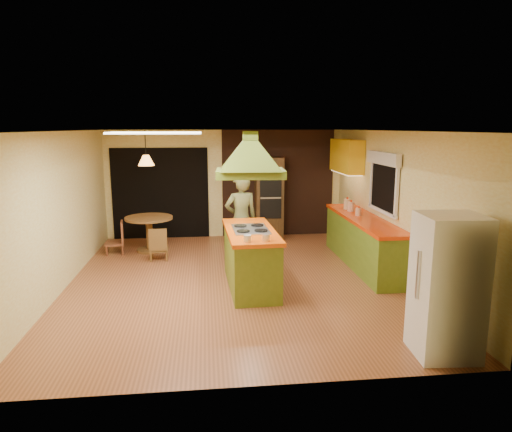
{
  "coord_description": "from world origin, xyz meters",
  "views": [
    {
      "loc": [
        -0.45,
        -7.4,
        2.56
      ],
      "look_at": [
        0.34,
        -0.22,
        1.15
      ],
      "focal_mm": 32.0,
      "sensor_mm": 36.0,
      "label": 1
    }
  ],
  "objects": [
    {
      "name": "ground",
      "position": [
        0.0,
        0.0,
        0.0
      ],
      "size": [
        6.5,
        6.5,
        0.0
      ],
      "primitive_type": "plane",
      "color": "#975531",
      "rests_on": "ground"
    },
    {
      "name": "room_walls",
      "position": [
        0.0,
        0.0,
        1.25
      ],
      "size": [
        5.5,
        6.5,
        6.5
      ],
      "color": "beige",
      "rests_on": "ground"
    },
    {
      "name": "ceiling_plane",
      "position": [
        0.0,
        0.0,
        2.5
      ],
      "size": [
        6.5,
        6.5,
        0.0
      ],
      "primitive_type": "plane",
      "rotation": [
        3.14,
        0.0,
        0.0
      ],
      "color": "silver",
      "rests_on": "room_walls"
    },
    {
      "name": "brick_panel",
      "position": [
        1.25,
        3.23,
        1.25
      ],
      "size": [
        2.64,
        0.03,
        2.5
      ],
      "primitive_type": "cube",
      "color": "#381E14",
      "rests_on": "ground"
    },
    {
      "name": "nook_opening",
      "position": [
        -1.5,
        3.23,
        1.05
      ],
      "size": [
        2.2,
        0.03,
        2.1
      ],
      "primitive_type": "cube",
      "color": "black",
      "rests_on": "ground"
    },
    {
      "name": "right_counter",
      "position": [
        2.45,
        0.6,
        0.46
      ],
      "size": [
        0.62,
        3.05,
        0.92
      ],
      "color": "olive",
      "rests_on": "ground"
    },
    {
      "name": "upper_cabinets",
      "position": [
        2.57,
        2.2,
        1.95
      ],
      "size": [
        0.34,
        1.4,
        0.7
      ],
      "primitive_type": "cube",
      "color": "yellow",
      "rests_on": "room_walls"
    },
    {
      "name": "window_right",
      "position": [
        2.7,
        0.4,
        1.77
      ],
      "size": [
        0.12,
        1.35,
        1.06
      ],
      "color": "black",
      "rests_on": "room_walls"
    },
    {
      "name": "fluor_panel",
      "position": [
        -1.1,
        -1.2,
        2.48
      ],
      "size": [
        1.2,
        0.6,
        0.03
      ],
      "primitive_type": "cube",
      "color": "white",
      "rests_on": "ceiling_plane"
    },
    {
      "name": "kitchen_island",
      "position": [
        0.24,
        -0.32,
        0.48
      ],
      "size": [
        0.84,
        1.93,
        0.97
      ],
      "rotation": [
        0.0,
        0.0,
        0.04
      ],
      "color": "olive",
      "rests_on": "ground"
    },
    {
      "name": "range_hood",
      "position": [
        0.24,
        -0.32,
        2.25
      ],
      "size": [
        1.1,
        0.82,
        0.8
      ],
      "rotation": [
        0.0,
        0.0,
        -0.06
      ],
      "color": "#52681A",
      "rests_on": "ceiling_plane"
    },
    {
      "name": "man",
      "position": [
        0.19,
        0.98,
        0.85
      ],
      "size": [
        0.69,
        0.52,
        1.71
      ],
      "primitive_type": "imported",
      "rotation": [
        0.0,
        0.0,
        3.33
      ],
      "color": "brown",
      "rests_on": "ground"
    },
    {
      "name": "refrigerator",
      "position": [
        2.21,
        -2.81,
        0.81
      ],
      "size": [
        0.71,
        0.68,
        1.63
      ],
      "primitive_type": "cube",
      "rotation": [
        0.0,
        0.0,
        -0.07
      ],
      "color": "white",
      "rests_on": "ground"
    },
    {
      "name": "wall_oven",
      "position": [
        0.99,
        2.95,
        0.94
      ],
      "size": [
        0.63,
        0.61,
        1.89
      ],
      "rotation": [
        0.0,
        0.0,
        -0.01
      ],
      "color": "#4A3017",
      "rests_on": "ground"
    },
    {
      "name": "dining_table",
      "position": [
        -1.64,
        2.04,
        0.52
      ],
      "size": [
        0.98,
        0.98,
        0.74
      ],
      "rotation": [
        0.0,
        0.0,
        -0.1
      ],
      "color": "brown",
      "rests_on": "ground"
    },
    {
      "name": "chair_left",
      "position": [
        -2.34,
        1.94,
        0.33
      ],
      "size": [
        0.42,
        0.42,
        0.67
      ],
      "primitive_type": null,
      "rotation": [
        0.0,
        0.0,
        -1.42
      ],
      "color": "brown",
      "rests_on": "ground"
    },
    {
      "name": "chair_near",
      "position": [
        -1.39,
        1.39,
        0.33
      ],
      "size": [
        0.37,
        0.37,
        0.65
      ],
      "primitive_type": null,
      "rotation": [
        0.0,
        0.0,
        3.18
      ],
      "color": "brown",
      "rests_on": "ground"
    },
    {
      "name": "pendant_lamp",
      "position": [
        -1.64,
        2.04,
        1.9
      ],
      "size": [
        0.37,
        0.37,
        0.21
      ],
      "primitive_type": "cone",
      "rotation": [
        0.0,
        0.0,
        -0.14
      ],
      "color": "#FF9E3F",
      "rests_on": "ceiling_plane"
    },
    {
      "name": "canister_large",
      "position": [
        2.4,
        1.48,
        1.02
      ],
      "size": [
        0.16,
        0.16,
        0.21
      ],
      "primitive_type": "cylinder",
      "rotation": [
        0.0,
        0.0,
        -0.12
      ],
      "color": "beige",
      "rests_on": "right_counter"
    },
    {
      "name": "canister_medium",
      "position": [
        2.4,
        1.24,
        1.01
      ],
      "size": [
        0.17,
        0.17,
        0.18
      ],
      "primitive_type": "cylinder",
      "rotation": [
        0.0,
        0.0,
        0.31
      ],
      "color": "#F3E0C3",
      "rests_on": "right_counter"
    },
    {
      "name": "canister_small",
      "position": [
        2.4,
        0.79,
        0.99
      ],
      "size": [
        0.13,
        0.13,
        0.14
      ],
      "primitive_type": "cylinder",
      "rotation": [
        0.0,
        0.0,
        -0.23
      ],
      "color": "beige",
      "rests_on": "right_counter"
    }
  ]
}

